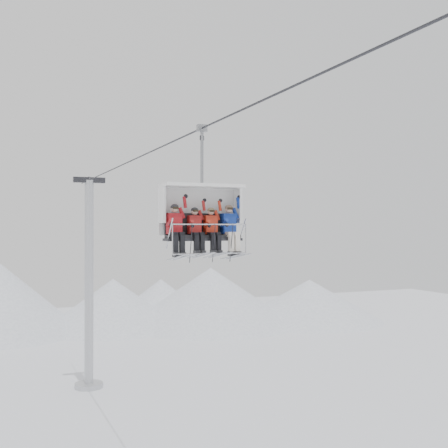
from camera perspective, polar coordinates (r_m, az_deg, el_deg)
name	(u,v)px	position (r m, az deg, el deg)	size (l,w,h in m)	color
ridgeline	(36,305)	(57.15, -18.53, -7.82)	(72.00, 21.00, 7.00)	white
lift_tower_right	(89,297)	(37.22, -13.55, -7.25)	(2.00, 1.80, 13.48)	#B2B4BA
haul_cable	(224,118)	(16.01, 0.00, 10.71)	(0.06, 0.06, 50.00)	#29292E
chairlift_carrier	(200,212)	(17.45, -2.41, 1.24)	(2.56, 1.17, 3.98)	black
skier_far_left	(175,227)	(16.84, -4.96, -0.36)	(0.43, 1.69, 1.68)	#B2181E
skier_center_left	(196,229)	(17.05, -2.90, -0.49)	(0.39, 1.69, 1.55)	#A31D1B
skier_center_right	(212,229)	(17.24, -1.23, -0.49)	(0.39, 1.69, 1.55)	red
skier_far_right	(230,227)	(17.48, 0.59, -0.35)	(0.43, 1.69, 1.70)	navy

